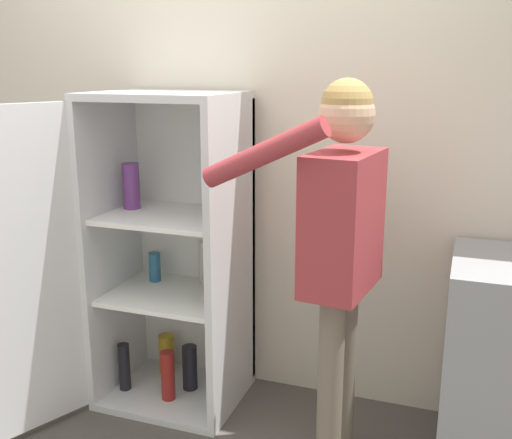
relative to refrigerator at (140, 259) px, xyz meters
name	(u,v)px	position (x,y,z in m)	size (l,w,h in m)	color
wall_back	(225,147)	(0.28, 0.42, 0.51)	(7.00, 0.06, 2.55)	beige
refrigerator	(140,259)	(0.00, 0.00, 0.00)	(1.01, 1.19, 1.56)	silver
person	(340,229)	(1.01, -0.14, 0.28)	(0.67, 0.54, 1.64)	#726656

